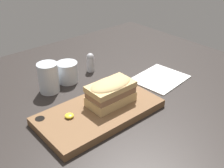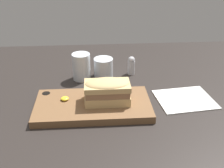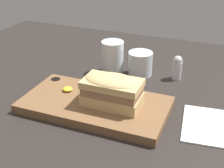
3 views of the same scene
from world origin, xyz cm
name	(u,v)px [view 3 (image 3 of 3)]	position (x,y,z in cm)	size (l,w,h in cm)	color
dining_table	(109,113)	(0.00, 0.00, 1.00)	(141.72, 123.89, 2.00)	#282321
serving_board	(95,105)	(-3.59, -0.75, 3.21)	(37.81, 19.92, 2.47)	brown
sandwich	(112,89)	(1.25, -0.65, 8.70)	(14.63, 8.35, 7.98)	tan
mustard_dollop	(68,89)	(-12.78, 1.43, 4.95)	(2.68, 2.68, 1.07)	yellow
water_glass	(113,59)	(-7.66, 21.90, 6.57)	(7.09, 7.09, 10.54)	silver
wine_glass	(140,64)	(1.10, 23.72, 5.45)	(7.69, 7.69, 7.57)	silver
napkin	(223,128)	(28.50, 2.52, 2.20)	(20.73, 18.08, 0.40)	white
salt_shaker	(177,67)	(12.57, 24.97, 5.89)	(2.99, 2.99, 7.64)	silver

